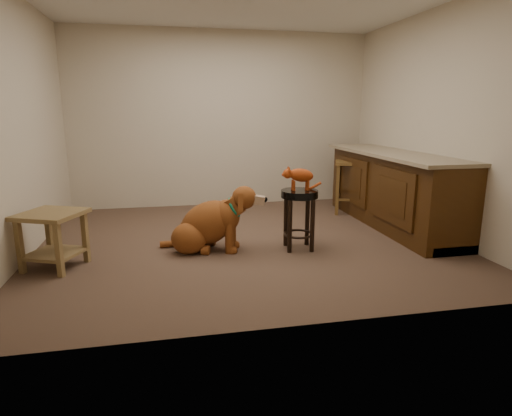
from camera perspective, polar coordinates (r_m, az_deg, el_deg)
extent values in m
cube|color=#4E392B|center=(4.87, -1.31, -4.39)|extent=(4.50, 4.00, 0.01)
cube|color=beige|center=(6.63, -4.55, 11.61)|extent=(4.50, 0.04, 2.60)
cube|color=beige|center=(2.71, 6.29, 9.66)|extent=(4.50, 0.04, 2.60)
cube|color=beige|center=(4.79, -29.33, 9.52)|extent=(0.04, 4.00, 2.60)
cube|color=beige|center=(5.52, 22.69, 10.40)|extent=(0.04, 4.00, 2.60)
cube|color=#3F240B|center=(5.70, 17.77, 2.21)|extent=(0.60, 2.50, 0.90)
cube|color=gray|center=(5.62, 17.83, 6.92)|extent=(0.70, 2.56, 0.04)
cube|color=black|center=(5.80, 17.85, -1.66)|extent=(0.52, 2.50, 0.10)
cube|color=#3F240B|center=(5.07, 17.74, 1.51)|extent=(0.02, 0.90, 0.62)
cube|color=#3F240B|center=(6.03, 12.68, 3.57)|extent=(0.02, 0.90, 0.62)
cube|color=#341D09|center=(5.06, 17.62, 1.51)|extent=(0.02, 0.60, 0.40)
cube|color=#341D09|center=(6.03, 12.57, 3.57)|extent=(0.02, 0.60, 0.40)
cylinder|color=black|center=(4.69, 6.85, -1.61)|extent=(0.05, 0.05, 0.56)
cylinder|color=black|center=(4.64, 4.00, -1.70)|extent=(0.05, 0.05, 0.56)
cylinder|color=black|center=(4.46, 7.52, -2.37)|extent=(0.05, 0.05, 0.56)
cylinder|color=black|center=(4.42, 4.53, -2.47)|extent=(0.05, 0.05, 0.56)
torus|color=black|center=(4.58, 5.69, -3.46)|extent=(0.36, 0.36, 0.03)
cylinder|color=black|center=(4.48, 5.82, 1.90)|extent=(0.39, 0.39, 0.08)
cube|color=brown|center=(6.40, 13.73, 2.71)|extent=(0.06, 0.06, 0.71)
cube|color=brown|center=(6.40, 10.84, 2.84)|extent=(0.06, 0.06, 0.71)
cube|color=brown|center=(6.09, 13.84, 2.18)|extent=(0.06, 0.06, 0.71)
cube|color=brown|center=(6.08, 10.80, 2.32)|extent=(0.06, 0.06, 0.71)
cube|color=brown|center=(6.18, 12.47, 5.92)|extent=(0.53, 0.53, 0.04)
cube|color=brown|center=(4.46, -21.79, -3.66)|extent=(0.07, 0.07, 0.50)
cube|color=brown|center=(4.69, -25.84, -3.25)|extent=(0.07, 0.07, 0.50)
cube|color=brown|center=(4.15, -24.80, -5.13)|extent=(0.07, 0.07, 0.50)
cube|color=brown|center=(4.40, -28.97, -4.61)|extent=(0.07, 0.07, 0.50)
cube|color=brown|center=(4.35, -25.69, -0.76)|extent=(0.68, 0.68, 0.04)
cube|color=brown|center=(4.45, -25.22, -5.48)|extent=(0.57, 0.57, 0.03)
ellipsoid|color=brown|center=(4.72, -8.15, -3.10)|extent=(0.44, 0.39, 0.33)
ellipsoid|color=brown|center=(4.47, -8.96, -4.05)|extent=(0.44, 0.39, 0.33)
cylinder|color=brown|center=(4.74, -5.96, -4.44)|extent=(0.11, 0.12, 0.10)
cylinder|color=brown|center=(4.45, -6.75, -5.63)|extent=(0.11, 0.12, 0.10)
ellipsoid|color=brown|center=(4.52, -6.42, -2.00)|extent=(0.84, 0.60, 0.68)
ellipsoid|color=brown|center=(4.46, -3.97, -1.04)|extent=(0.36, 0.38, 0.34)
cylinder|color=brown|center=(4.59, -3.23, -2.91)|extent=(0.11, 0.11, 0.40)
cylinder|color=brown|center=(4.41, -3.59, -3.57)|extent=(0.11, 0.11, 0.40)
sphere|color=brown|center=(4.64, -2.82, -4.96)|extent=(0.10, 0.10, 0.10)
sphere|color=brown|center=(4.46, -3.17, -5.70)|extent=(0.10, 0.10, 0.10)
cylinder|color=brown|center=(4.43, -2.92, 0.24)|extent=(0.29, 0.24, 0.25)
ellipsoid|color=brown|center=(4.39, -1.59, 1.40)|extent=(0.31, 0.29, 0.24)
cube|color=#9E7E62|center=(4.38, 0.16, 1.10)|extent=(0.19, 0.13, 0.11)
sphere|color=black|center=(4.38, 1.18, 1.15)|extent=(0.06, 0.06, 0.06)
cube|color=brown|center=(4.51, -1.68, 1.30)|extent=(0.07, 0.07, 0.18)
cube|color=brown|center=(4.30, -2.05, 0.71)|extent=(0.07, 0.07, 0.18)
torus|color=#0E704C|center=(4.43, -2.92, 0.11)|extent=(0.20, 0.25, 0.21)
cylinder|color=#D8BF4C|center=(4.44, -2.25, -0.82)|extent=(0.02, 0.05, 0.05)
cylinder|color=brown|center=(4.73, -10.80, -4.68)|extent=(0.32, 0.09, 0.07)
ellipsoid|color=#9E370F|center=(4.45, 6.05, 4.38)|extent=(0.28, 0.15, 0.17)
cylinder|color=#9E370F|center=(4.48, 4.91, 3.10)|extent=(0.03, 0.03, 0.10)
sphere|color=#9E370F|center=(4.49, 4.90, 2.59)|extent=(0.03, 0.03, 0.03)
cylinder|color=#9E370F|center=(4.41, 5.09, 2.94)|extent=(0.03, 0.03, 0.10)
sphere|color=#9E370F|center=(4.42, 5.08, 2.42)|extent=(0.03, 0.03, 0.03)
cylinder|color=#9E370F|center=(4.51, 6.76, 3.13)|extent=(0.03, 0.03, 0.10)
sphere|color=#9E370F|center=(4.52, 6.74, 2.61)|extent=(0.03, 0.03, 0.03)
cylinder|color=#9E370F|center=(4.45, 6.96, 2.97)|extent=(0.03, 0.03, 0.10)
sphere|color=#9E370F|center=(4.45, 6.95, 2.45)|extent=(0.03, 0.03, 0.03)
sphere|color=#9E370F|center=(4.42, 4.24, 4.58)|extent=(0.10, 0.10, 0.10)
sphere|color=#9E370F|center=(4.41, 3.70, 4.46)|extent=(0.04, 0.04, 0.04)
sphere|color=brown|center=(4.41, 3.51, 4.45)|extent=(0.02, 0.02, 0.02)
cone|color=#9E370F|center=(4.44, 4.30, 5.32)|extent=(0.05, 0.05, 0.05)
cone|color=#C66B60|center=(4.44, 4.28, 5.29)|extent=(0.02, 0.02, 0.03)
cone|color=#9E370F|center=(4.38, 4.45, 5.22)|extent=(0.05, 0.05, 0.05)
cone|color=#C66B60|center=(4.38, 4.42, 5.18)|extent=(0.02, 0.02, 0.03)
cylinder|color=#9E370F|center=(4.54, 7.62, 2.78)|extent=(0.20, 0.10, 0.10)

